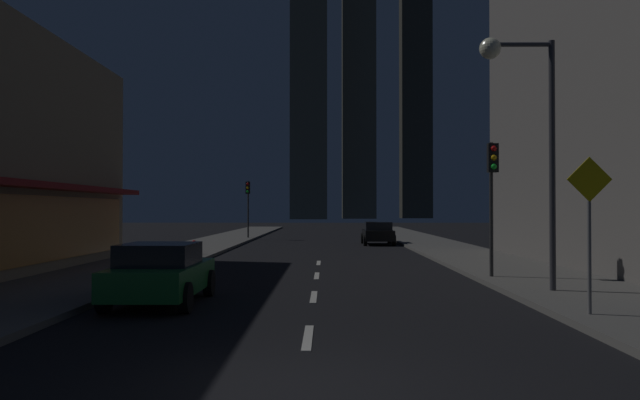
# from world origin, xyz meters

# --- Properties ---
(ground_plane) EXTENTS (78.00, 136.00, 0.10)m
(ground_plane) POSITION_xyz_m (0.00, 32.00, -0.05)
(ground_plane) COLOR black
(sidewalk_right) EXTENTS (4.00, 76.00, 0.15)m
(sidewalk_right) POSITION_xyz_m (7.00, 32.00, 0.07)
(sidewalk_right) COLOR #605E59
(sidewalk_right) RESTS_ON ground
(sidewalk_left) EXTENTS (4.00, 76.00, 0.15)m
(sidewalk_left) POSITION_xyz_m (-7.00, 32.00, 0.07)
(sidewalk_left) COLOR #605E59
(sidewalk_left) RESTS_ON ground
(lane_marking_center) EXTENTS (0.16, 23.00, 0.01)m
(lane_marking_center) POSITION_xyz_m (0.00, 8.40, 0.01)
(lane_marking_center) COLOR silver
(lane_marking_center) RESTS_ON ground
(skyscraper_distant_tall) EXTENTS (8.46, 8.45, 62.92)m
(skyscraper_distant_tall) POSITION_xyz_m (-3.73, 140.78, 31.46)
(skyscraper_distant_tall) COLOR #625D49
(skyscraper_distant_tall) RESTS_ON ground
(skyscraper_distant_mid) EXTENTS (8.08, 7.47, 64.74)m
(skyscraper_distant_mid) POSITION_xyz_m (8.26, 148.97, 32.37)
(skyscraper_distant_mid) COLOR #5E5946
(skyscraper_distant_mid) RESTS_ON ground
(skyscraper_distant_short) EXTENTS (7.68, 6.63, 69.10)m
(skyscraper_distant_short) POSITION_xyz_m (23.16, 155.89, 34.55)
(skyscraper_distant_short) COLOR #3E3B2E
(skyscraper_distant_short) RESTS_ON ground
(car_parked_near) EXTENTS (1.98, 4.24, 1.45)m
(car_parked_near) POSITION_xyz_m (-3.60, 7.12, 0.74)
(car_parked_near) COLOR #1E722D
(car_parked_near) RESTS_ON ground
(car_parked_far) EXTENTS (1.98, 4.24, 1.45)m
(car_parked_far) POSITION_xyz_m (3.60, 32.87, 0.74)
(car_parked_far) COLOR black
(car_parked_far) RESTS_ON ground
(fire_hydrant_far_left) EXTENTS (0.42, 0.30, 0.65)m
(fire_hydrant_far_left) POSITION_xyz_m (-5.90, 22.03, 0.45)
(fire_hydrant_far_left) COLOR red
(fire_hydrant_far_left) RESTS_ON sidewalk_left
(traffic_light_near_right) EXTENTS (0.32, 0.48, 4.20)m
(traffic_light_near_right) POSITION_xyz_m (5.50, 11.97, 3.19)
(traffic_light_near_right) COLOR #2D2D2D
(traffic_light_near_right) RESTS_ON sidewalk_right
(traffic_light_far_left) EXTENTS (0.32, 0.48, 4.20)m
(traffic_light_far_left) POSITION_xyz_m (-5.50, 39.53, 3.19)
(traffic_light_far_left) COLOR #2D2D2D
(traffic_light_far_left) RESTS_ON sidewalk_left
(street_lamp_right) EXTENTS (1.96, 0.56, 6.58)m
(street_lamp_right) POSITION_xyz_m (5.38, 8.64, 5.07)
(street_lamp_right) COLOR #38383D
(street_lamp_right) RESTS_ON sidewalk_right
(pedestrian_crossing_sign) EXTENTS (0.91, 0.08, 3.15)m
(pedestrian_crossing_sign) POSITION_xyz_m (5.60, 4.84, 2.02)
(pedestrian_crossing_sign) COLOR slate
(pedestrian_crossing_sign) RESTS_ON sidewalk_right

